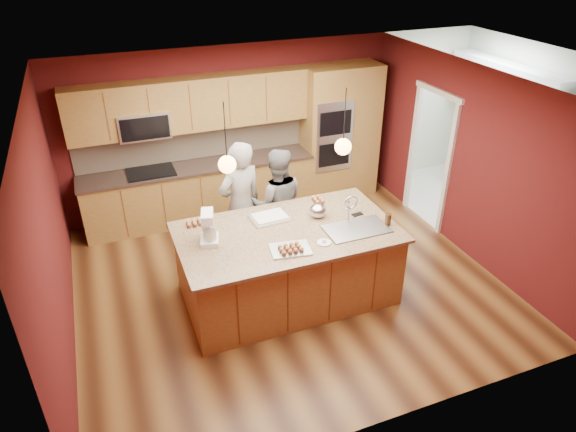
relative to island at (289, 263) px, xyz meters
name	(u,v)px	position (x,y,z in m)	size (l,w,h in m)	color
floor	(286,281)	(0.08, 0.30, -0.51)	(5.50, 5.50, 0.00)	#422412
ceiling	(286,86)	(0.08, 0.30, 2.19)	(5.50, 5.50, 0.00)	white
wall_back	(231,129)	(0.08, 2.80, 0.84)	(5.50, 5.50, 0.00)	#501314
wall_front	(392,318)	(0.08, -2.20, 0.84)	(5.50, 5.50, 0.00)	#501314
wall_left	(49,236)	(-2.67, 0.30, 0.84)	(5.00, 5.00, 0.00)	#501314
wall_right	(466,161)	(2.83, 0.30, 0.84)	(5.00, 5.00, 0.00)	#501314
cabinet_run	(196,161)	(-0.60, 2.55, 0.48)	(3.74, 0.64, 2.30)	olive
oven_column	(340,132)	(1.93, 2.50, 0.64)	(1.30, 0.62, 2.30)	olive
doorway_trim	(429,160)	(2.81, 1.10, 0.54)	(0.08, 1.11, 2.20)	silver
laundry_room	(505,87)	(4.43, 1.50, 1.44)	(2.60, 2.70, 2.70)	#BABBB4
pendant_left	(227,164)	(-0.72, 0.00, 1.50)	(0.20, 0.20, 0.80)	black
pendant_right	(343,146)	(0.69, 0.00, 1.50)	(0.20, 0.20, 0.80)	black
island	(289,263)	(0.00, 0.00, 0.00)	(2.70, 1.51, 1.37)	olive
person_left	(241,205)	(-0.31, 1.01, 0.41)	(0.67, 0.44, 1.83)	black
person_right	(277,204)	(0.22, 1.01, 0.32)	(0.80, 0.63, 1.65)	gray
stand_mixer	(209,229)	(-0.97, 0.11, 0.66)	(0.27, 0.33, 0.40)	white
sheet_cake	(270,217)	(-0.12, 0.37, 0.51)	(0.51, 0.39, 0.05)	white
cooling_rack	(290,249)	(-0.14, -0.41, 0.50)	(0.46, 0.33, 0.02)	silver
mixing_bowl	(318,211)	(0.48, 0.19, 0.58)	(0.22, 0.22, 0.19)	silver
plate	(324,243)	(0.29, -0.41, 0.49)	(0.17, 0.17, 0.01)	white
tumbler	(388,219)	(1.21, -0.31, 0.56)	(0.08, 0.08, 0.15)	#321D0B
phone	(357,214)	(0.98, 0.05, 0.49)	(0.15, 0.08, 0.01)	black
cupcakes_left	(194,223)	(-1.05, 0.56, 0.52)	(0.22, 0.14, 0.06)	#C67F47
cupcakes_rack	(291,248)	(-0.15, -0.44, 0.54)	(0.28, 0.21, 0.06)	#C67F47
cupcakes_right	(318,200)	(0.65, 0.57, 0.52)	(0.14, 0.21, 0.06)	#C67F47
washer	(496,179)	(4.30, 1.14, -0.06)	(0.56, 0.58, 0.90)	white
dryer	(469,164)	(4.27, 1.80, -0.05)	(0.57, 0.59, 0.92)	white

